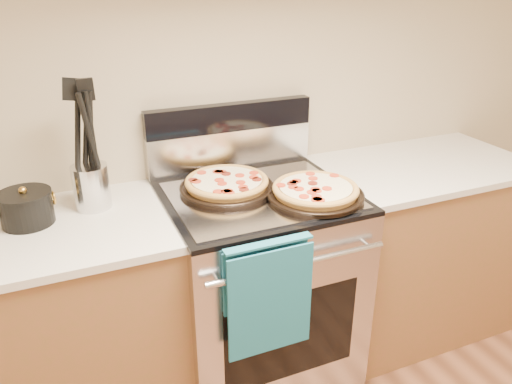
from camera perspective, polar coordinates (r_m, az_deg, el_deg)
name	(u,v)px	position (r m, az deg, el deg)	size (l,w,h in m)	color
wall_back	(226,72)	(2.22, -3.46, 13.54)	(4.00, 4.00, 0.00)	tan
range_body	(258,289)	(2.27, 0.17, -11.05)	(0.76, 0.68, 0.90)	#B7B7BC
oven_window	(291,336)	(2.03, 4.05, -16.05)	(0.56, 0.01, 0.40)	black
cooktop	(258,195)	(2.04, 0.19, -0.40)	(0.76, 0.68, 0.02)	black
backsplash_lower	(231,149)	(2.27, -2.90, 4.90)	(0.76, 0.06, 0.18)	silver
backsplash_upper	(230,117)	(2.22, -2.98, 8.55)	(0.76, 0.06, 0.12)	black
oven_handle	(299,264)	(1.79, 4.96, -8.20)	(0.03, 0.03, 0.70)	silver
dish_towel	(268,295)	(1.80, 1.39, -11.71)	(0.32, 0.05, 0.42)	#176577
foil_sheet	(261,195)	(2.01, 0.53, -0.39)	(0.70, 0.55, 0.01)	gray
cabinet_left	(47,339)	(2.18, -22.80, -15.22)	(1.00, 0.62, 0.88)	brown
countertop_left	(25,236)	(1.94, -24.93, -4.63)	(1.02, 0.64, 0.03)	beige
cabinet_right	(412,249)	(2.71, 17.42, -6.19)	(1.00, 0.62, 0.88)	brown
countertop_right	(424,166)	(2.52, 18.68, 2.82)	(1.02, 0.64, 0.03)	beige
pepperoni_pizza_back	(227,184)	(2.04, -3.35, 0.93)	(0.38, 0.38, 0.05)	#A67732
pepperoni_pizza_front	(315,191)	(1.99, 6.81, 0.08)	(0.38, 0.38, 0.05)	#A67732
utensil_crock	(92,187)	(2.01, -18.29, 0.59)	(0.14, 0.14, 0.17)	silver
saucepan	(27,209)	(1.97, -24.75, -1.81)	(0.18, 0.18, 0.11)	black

